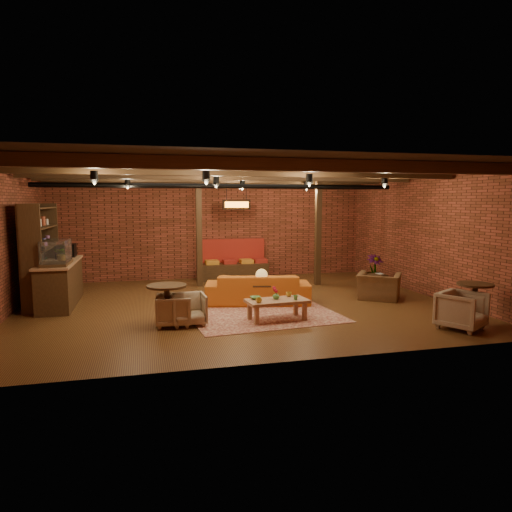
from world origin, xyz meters
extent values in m
plane|color=#38180E|center=(0.00, 0.00, 0.00)|extent=(10.00, 10.00, 0.00)
cube|color=black|center=(0.00, 0.00, 3.20)|extent=(10.00, 8.00, 0.02)
cube|color=brown|center=(0.00, 4.00, 1.60)|extent=(10.00, 0.02, 3.20)
cube|color=brown|center=(0.00, -4.00, 1.60)|extent=(10.00, 0.02, 3.20)
cube|color=brown|center=(-5.00, 0.00, 1.60)|extent=(0.02, 8.00, 3.20)
cube|color=brown|center=(5.00, 0.00, 1.60)|extent=(0.02, 8.00, 3.20)
cylinder|color=black|center=(0.00, 1.60, 2.85)|extent=(9.60, 0.12, 0.12)
cube|color=#301E10|center=(-0.60, 2.60, 1.60)|extent=(0.16, 0.16, 3.20)
cube|color=#301E10|center=(2.80, 2.00, 1.60)|extent=(0.16, 0.16, 3.20)
imported|color=#337F33|center=(-4.00, 1.20, 1.22)|extent=(0.35, 0.39, 0.30)
cube|color=orange|center=(0.60, 3.10, 2.35)|extent=(0.86, 0.06, 0.30)
cube|color=maroon|center=(0.34, -1.12, 0.01)|extent=(3.36, 2.69, 0.01)
imported|color=#B45619|center=(0.49, 0.03, 0.36)|extent=(2.63, 1.47, 0.72)
cube|color=#976546|center=(0.49, -1.59, 0.40)|extent=(1.32, 0.75, 0.06)
cube|color=#976546|center=(-0.01, -1.86, 0.19)|extent=(0.08, 0.08, 0.37)
cube|color=#976546|center=(1.04, -1.76, 0.19)|extent=(0.08, 0.08, 0.37)
cube|color=#976546|center=(-0.05, -1.42, 0.19)|extent=(0.08, 0.08, 0.37)
cube|color=#976546|center=(0.99, -1.32, 0.19)|extent=(0.08, 0.08, 0.37)
imported|color=gold|center=(0.06, -1.78, 0.48)|extent=(0.14, 0.14, 0.10)
imported|color=#4E9443|center=(0.86, -1.70, 0.48)|extent=(0.11, 0.11, 0.09)
imported|color=gold|center=(0.83, -1.35, 0.48)|extent=(0.14, 0.14, 0.10)
imported|color=#4E9443|center=(0.07, -1.43, 0.46)|extent=(0.24, 0.24, 0.05)
imported|color=#4E9443|center=(0.49, -1.54, 0.49)|extent=(0.13, 0.13, 0.12)
sphere|color=red|center=(0.49, -1.54, 0.63)|extent=(0.10, 0.10, 0.10)
cube|color=#301E10|center=(0.51, -0.26, 0.50)|extent=(0.50, 0.50, 0.04)
cylinder|color=#301E10|center=(0.51, -0.26, 0.24)|extent=(0.04, 0.04, 0.48)
cylinder|color=#9F6835|center=(0.51, -0.26, 0.53)|extent=(0.14, 0.14, 0.02)
cylinder|color=#9F6835|center=(0.51, -0.26, 0.60)|extent=(0.04, 0.04, 0.20)
sphere|color=gold|center=(0.51, -0.26, 0.74)|extent=(0.28, 0.28, 0.28)
cylinder|color=#301E10|center=(-1.73, -1.45, 0.80)|extent=(0.79, 0.79, 0.04)
cylinder|color=#301E10|center=(-1.73, -1.45, 0.40)|extent=(0.11, 0.11, 0.76)
cylinder|color=#301E10|center=(-1.73, -1.45, 0.02)|extent=(0.47, 0.47, 0.04)
imported|color=beige|center=(-1.61, -1.51, 0.35)|extent=(0.68, 0.72, 0.69)
imported|color=beige|center=(-1.32, -1.51, 0.35)|extent=(0.70, 0.66, 0.69)
imported|color=brown|center=(3.55, -0.27, 0.44)|extent=(1.21, 1.13, 0.89)
cube|color=#301E10|center=(3.95, 0.57, 0.47)|extent=(0.57, 0.57, 0.04)
cylinder|color=#301E10|center=(3.95, 0.57, 0.23)|extent=(0.04, 0.04, 0.45)
imported|color=#301E10|center=(3.95, 0.57, 0.50)|extent=(0.23, 0.26, 0.02)
cylinder|color=#301E10|center=(4.29, -2.78, 0.80)|extent=(0.70, 0.70, 0.04)
cylinder|color=#301E10|center=(4.29, -2.78, 0.40)|extent=(0.11, 0.11, 0.76)
cylinder|color=#301E10|center=(4.29, -2.78, 0.02)|extent=(0.42, 0.42, 0.04)
imported|color=beige|center=(3.77, -3.07, 0.40)|extent=(1.03, 1.01, 0.80)
imported|color=#4C7F4C|center=(4.40, 1.54, 1.35)|extent=(1.64, 1.64, 2.69)
camera|label=1|loc=(-2.14, -10.46, 2.46)|focal=32.00mm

